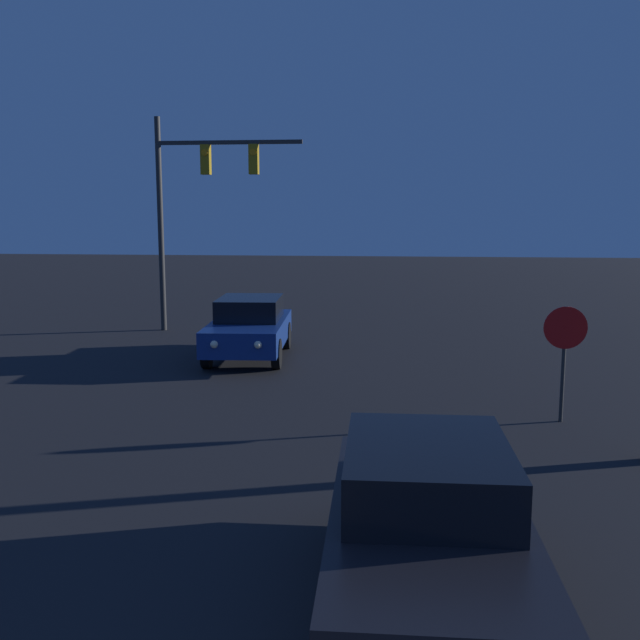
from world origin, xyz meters
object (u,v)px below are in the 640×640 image
car_near (427,523)px  traffic_signal_mast (194,191)px  stop_sign (565,342)px  car_far (249,327)px

car_near → traffic_signal_mast: (-6.56, 15.33, 3.57)m
stop_sign → car_near: bearing=-112.9°
traffic_signal_mast → stop_sign: traffic_signal_mast is taller
car_near → traffic_signal_mast: 17.05m
car_near → traffic_signal_mast: traffic_signal_mast is taller
car_near → car_far: size_ratio=0.99×
traffic_signal_mast → car_near: bearing=-66.8°
car_near → traffic_signal_mast: bearing=-68.0°
car_near → stop_sign: size_ratio=2.05×
car_far → traffic_signal_mast: traffic_signal_mast is taller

